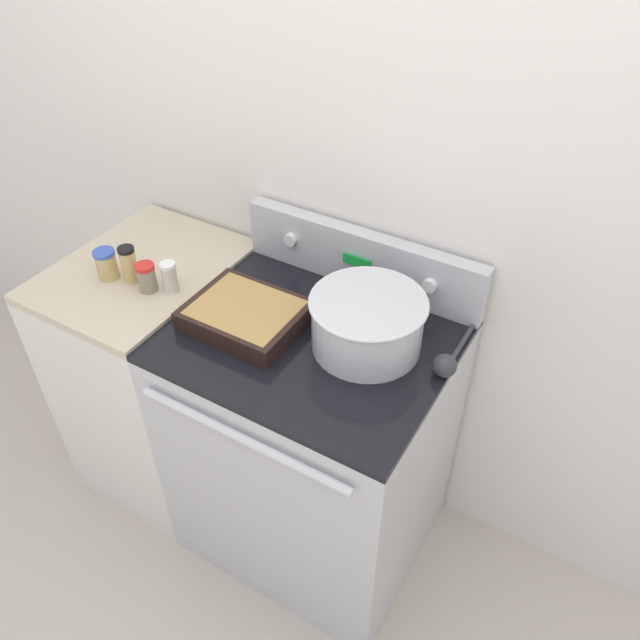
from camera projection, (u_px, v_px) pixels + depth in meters
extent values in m
plane|color=beige|center=(264.00, 596.00, 2.10)|extent=(12.00, 12.00, 0.00)
cube|color=silver|center=(375.00, 178.00, 1.74)|extent=(8.00, 0.05, 2.50)
cube|color=#BCBCC1|center=(312.00, 446.00, 2.02)|extent=(0.77, 0.63, 0.90)
cube|color=black|center=(311.00, 340.00, 1.72)|extent=(0.77, 0.63, 0.02)
cylinder|color=silver|center=(241.00, 438.00, 1.54)|extent=(0.63, 0.02, 0.02)
cube|color=#BCBCC1|center=(362.00, 259.00, 1.85)|extent=(0.77, 0.05, 0.18)
cylinder|color=white|center=(290.00, 240.00, 1.91)|extent=(0.04, 0.02, 0.04)
cylinder|color=white|center=(429.00, 286.00, 1.73)|extent=(0.04, 0.02, 0.04)
cube|color=green|center=(357.00, 261.00, 1.82)|extent=(0.09, 0.01, 0.03)
cube|color=silver|center=(164.00, 376.00, 2.26)|extent=(0.49, 0.63, 0.90)
cube|color=beige|center=(141.00, 271.00, 1.96)|extent=(0.49, 0.63, 0.03)
cylinder|color=silver|center=(367.00, 324.00, 1.64)|extent=(0.29, 0.29, 0.15)
torus|color=silver|center=(369.00, 302.00, 1.60)|extent=(0.31, 0.31, 0.01)
cylinder|color=beige|center=(368.00, 306.00, 1.60)|extent=(0.27, 0.27, 0.02)
cube|color=black|center=(246.00, 315.00, 1.74)|extent=(0.31, 0.25, 0.06)
cube|color=#B2894C|center=(245.00, 312.00, 1.73)|extent=(0.28, 0.22, 0.03)
cylinder|color=#333338|center=(461.00, 344.00, 1.68)|extent=(0.01, 0.25, 0.01)
sphere|color=#333338|center=(445.00, 366.00, 1.59)|extent=(0.06, 0.06, 0.06)
cylinder|color=beige|center=(170.00, 279.00, 1.84)|extent=(0.04, 0.04, 0.08)
cylinder|color=white|center=(167.00, 265.00, 1.80)|extent=(0.05, 0.05, 0.01)
cylinder|color=gray|center=(147.00, 279.00, 1.84)|extent=(0.06, 0.06, 0.08)
cylinder|color=red|center=(144.00, 267.00, 1.81)|extent=(0.06, 0.06, 0.01)
cylinder|color=tan|center=(130.00, 266.00, 1.87)|extent=(0.05, 0.05, 0.11)
cylinder|color=black|center=(126.00, 250.00, 1.83)|extent=(0.05, 0.05, 0.01)
cylinder|color=tan|center=(107.00, 266.00, 1.89)|extent=(0.06, 0.06, 0.08)
cylinder|color=#3856B7|center=(104.00, 253.00, 1.86)|extent=(0.07, 0.07, 0.01)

